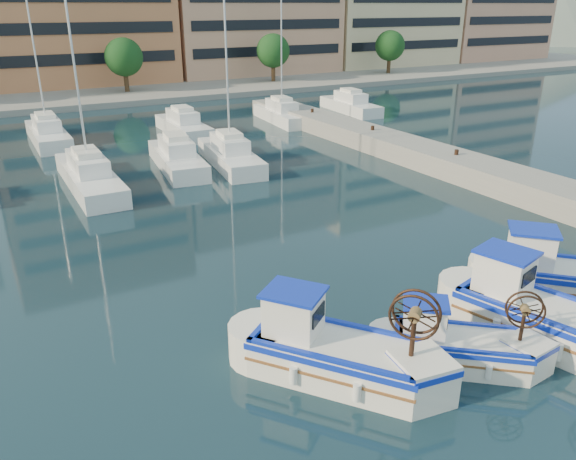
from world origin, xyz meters
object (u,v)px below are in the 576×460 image
object	(u,v)px
fishing_boat_a	(332,350)
fishing_boat_b	(455,344)
fishing_boat_c	(538,313)
fishing_boat_d	(563,275)

from	to	relation	value
fishing_boat_a	fishing_boat_b	bearing A→B (deg)	-57.65
fishing_boat_b	fishing_boat_c	bearing A→B (deg)	-54.45
fishing_boat_a	fishing_boat_c	distance (m)	6.54
fishing_boat_a	fishing_boat_c	xyz separation A→B (m)	(6.38, -1.46, 0.05)
fishing_boat_b	fishing_boat_c	world-z (taller)	fishing_boat_c
fishing_boat_b	fishing_boat_a	bearing A→B (deg)	109.31
fishing_boat_b	fishing_boat_c	distance (m)	3.11
fishing_boat_b	fishing_boat_d	size ratio (longest dim) A/B	0.81
fishing_boat_b	fishing_boat_c	xyz separation A→B (m)	(3.10, -0.23, 0.21)
fishing_boat_b	fishing_boat_d	distance (m)	6.10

